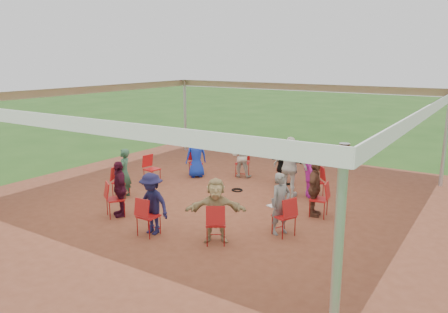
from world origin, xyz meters
The scene contains 27 objects.
ground centered at (0.00, 0.00, 0.00)m, with size 80.00×80.00×0.00m, color #244A17.
dirt_patch centered at (0.00, 0.00, 0.01)m, with size 13.00×13.00×0.00m, color brown.
tent centered at (0.00, 0.00, 2.37)m, with size 10.33×10.33×3.00m.
chair_0 centered at (2.55, -1.16, 0.45)m, with size 0.42×0.44×0.90m, color #AE1415, non-canonical shape.
chair_1 centered at (2.77, 0.40, 0.45)m, with size 0.42×0.44×0.90m, color #AE1415, non-canonical shape.
chair_2 centered at (2.11, 1.84, 0.45)m, with size 0.42×0.44×0.90m, color #AE1415, non-canonical shape.
chair_3 centered at (0.78, 2.69, 0.45)m, with size 0.42×0.44×0.90m, color #AE1415, non-canonical shape.
chair_4 centered at (-0.79, 2.68, 0.45)m, with size 0.42×0.44×0.90m, color #AE1415, non-canonical shape.
chair_5 centered at (-2.12, 1.83, 0.45)m, with size 0.42×0.44×0.90m, color #AE1415, non-canonical shape.
chair_6 centered at (-2.77, 0.39, 0.45)m, with size 0.42×0.44×0.90m, color #AE1415, non-canonical shape.
chair_7 centered at (-2.54, -1.17, 0.45)m, with size 0.42×0.44×0.90m, color #AE1415, non-canonical shape.
chair_8 centered at (-1.51, -2.36, 0.45)m, with size 0.42×0.44×0.90m, color #AE1415, non-canonical shape.
chair_9 centered at (0.00, -2.80, 0.45)m, with size 0.42×0.44×0.90m, color #AE1415, non-canonical shape.
chair_10 centered at (1.52, -2.35, 0.45)m, with size 0.42×0.44×0.90m, color #AE1415, non-canonical shape.
person_seated_0 centered at (2.44, -1.11, 0.71)m, with size 0.52×0.34×1.41m, color slate.
person_seated_1 centered at (2.65, 0.39, 0.71)m, with size 0.83×0.42×1.41m, color brown.
person_seated_2 centered at (2.02, 1.76, 0.71)m, with size 0.91×0.45×1.41m, color #8D167B.
person_seated_3 centered at (0.75, 2.57, 0.71)m, with size 1.31×0.49×1.41m, color black.
person_seated_4 centered at (-0.76, 2.57, 0.71)m, with size 0.69×0.40×1.41m, color #AEA99C.
person_seated_5 centered at (-2.03, 1.75, 0.71)m, with size 0.69×0.39×1.41m, color #122EAC.
person_seated_6 centered at (-2.44, -1.12, 0.71)m, with size 0.52×0.34×1.41m, color #29513B.
person_seated_7 centered at (-1.44, -2.26, 0.71)m, with size 0.83×0.42×1.41m, color #420F24.
person_seated_8 centered at (0.00, -2.68, 0.71)m, with size 0.91×0.45×1.41m, color #17163D.
person_seated_9 centered at (1.45, -2.25, 0.71)m, with size 1.31×0.49×1.41m, color tan.
standing_person centered at (1.47, 1.51, 0.87)m, with size 1.02×0.52×1.74m, color silver.
cable_coil centered at (-0.06, 1.14, 0.02)m, with size 0.42×0.42×0.03m.
laptop centered at (2.29, -1.04, 0.67)m, with size 0.37×0.40×0.22m.
Camera 1 is at (6.42, -9.61, 3.91)m, focal length 35.00 mm.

